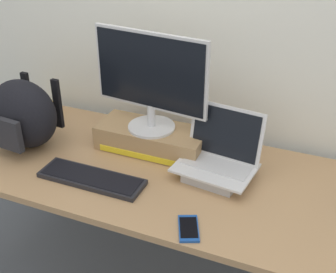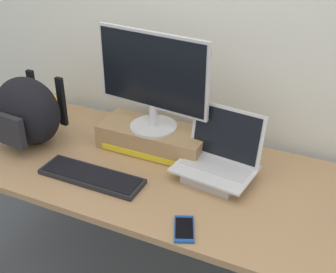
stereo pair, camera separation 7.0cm
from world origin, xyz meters
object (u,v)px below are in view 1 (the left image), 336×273
open_laptop (217,164)px  cell_phone (189,228)px  desktop_monitor (150,80)px  messenger_backpack (23,114)px  toner_box_yellow (152,138)px  external_keyboard (92,178)px  plush_toy (44,105)px

open_laptop → cell_phone: 0.37m
desktop_monitor → cell_phone: bearing=-46.2°
messenger_backpack → desktop_monitor: bearing=23.8°
open_laptop → cell_phone: (0.01, -0.37, -0.05)m
toner_box_yellow → external_keyboard: toner_box_yellow is taller
desktop_monitor → open_laptop: size_ratio=1.54×
cell_phone → messenger_backpack: bearing=140.1°
plush_toy → desktop_monitor: bearing=-10.0°
cell_phone → toner_box_yellow: bearing=104.0°
messenger_backpack → plush_toy: bearing=117.7°
toner_box_yellow → cell_phone: (0.35, -0.46, -0.05)m
desktop_monitor → plush_toy: (-0.69, 0.12, -0.30)m
external_keyboard → plush_toy: plush_toy is taller
open_laptop → messenger_backpack: size_ratio=0.98×
desktop_monitor → messenger_backpack: size_ratio=1.52×
toner_box_yellow → messenger_backpack: 0.60m
desktop_monitor → external_keyboard: 0.49m
desktop_monitor → toner_box_yellow: bearing=87.6°
open_laptop → plush_toy: open_laptop is taller
cell_phone → plush_toy: plush_toy is taller
external_keyboard → cell_phone: external_keyboard is taller
cell_phone → desktop_monitor: bearing=104.1°
toner_box_yellow → desktop_monitor: 0.29m
desktop_monitor → open_laptop: bearing=-8.9°
cell_phone → plush_toy: size_ratio=1.60×
external_keyboard → cell_phone: 0.50m
external_keyboard → messenger_backpack: messenger_backpack is taller
external_keyboard → plush_toy: size_ratio=4.65×
external_keyboard → desktop_monitor: bearing=68.9°
cell_phone → plush_toy: (-1.04, 0.58, 0.04)m
desktop_monitor → cell_phone: (0.35, -0.46, -0.34)m
desktop_monitor → plush_toy: bearing=176.2°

